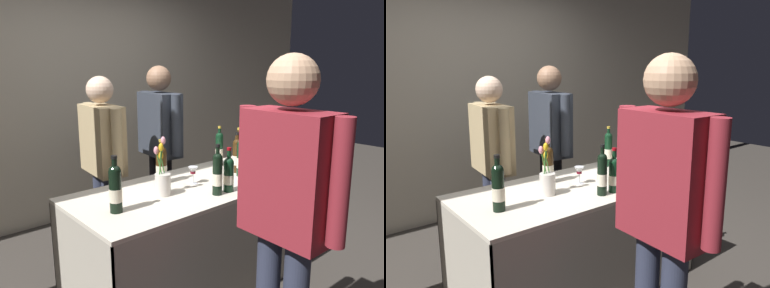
% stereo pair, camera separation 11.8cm
% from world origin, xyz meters
% --- Properties ---
extents(ground_plane, '(12.00, 12.00, 0.00)m').
position_xyz_m(ground_plane, '(0.00, 0.00, 0.00)').
color(ground_plane, '#38332D').
extents(back_partition, '(7.52, 0.12, 3.02)m').
position_xyz_m(back_partition, '(0.00, 1.88, 1.51)').
color(back_partition, '#B2A893').
rests_on(back_partition, ground_plane).
extents(tasting_table, '(1.74, 0.80, 0.79)m').
position_xyz_m(tasting_table, '(0.00, 0.00, 0.55)').
color(tasting_table, beige).
rests_on(tasting_table, ground_plane).
extents(featured_wine_bottle, '(0.07, 0.07, 0.31)m').
position_xyz_m(featured_wine_bottle, '(0.69, 0.18, 0.92)').
color(featured_wine_bottle, '#38230F').
rests_on(featured_wine_bottle, tasting_table).
extents(display_bottle_0, '(0.07, 0.07, 0.34)m').
position_xyz_m(display_bottle_0, '(-0.00, -0.25, 0.93)').
color(display_bottle_0, black).
rests_on(display_bottle_0, tasting_table).
extents(display_bottle_1, '(0.08, 0.08, 0.32)m').
position_xyz_m(display_bottle_1, '(-0.13, 0.18, 0.93)').
color(display_bottle_1, '#38230F').
rests_on(display_bottle_1, tasting_table).
extents(display_bottle_2, '(0.08, 0.08, 0.33)m').
position_xyz_m(display_bottle_2, '(0.73, -0.18, 0.93)').
color(display_bottle_2, '#38230F').
rests_on(display_bottle_2, tasting_table).
extents(display_bottle_3, '(0.07, 0.07, 0.33)m').
position_xyz_m(display_bottle_3, '(0.44, -0.07, 0.93)').
color(display_bottle_3, black).
rests_on(display_bottle_3, tasting_table).
extents(display_bottle_4, '(0.07, 0.07, 0.34)m').
position_xyz_m(display_bottle_4, '(0.53, 0.25, 0.93)').
color(display_bottle_4, black).
rests_on(display_bottle_4, tasting_table).
extents(display_bottle_5, '(0.07, 0.07, 0.29)m').
position_xyz_m(display_bottle_5, '(0.61, -0.29, 0.91)').
color(display_bottle_5, black).
rests_on(display_bottle_5, tasting_table).
extents(display_bottle_6, '(0.07, 0.07, 0.34)m').
position_xyz_m(display_bottle_6, '(-0.65, -0.08, 0.93)').
color(display_bottle_6, black).
rests_on(display_bottle_6, tasting_table).
extents(display_bottle_7, '(0.07, 0.07, 0.30)m').
position_xyz_m(display_bottle_7, '(0.10, -0.26, 0.91)').
color(display_bottle_7, black).
rests_on(display_bottle_7, tasting_table).
extents(display_bottle_8, '(0.07, 0.07, 0.32)m').
position_xyz_m(display_bottle_8, '(0.49, 0.02, 0.93)').
color(display_bottle_8, '#38230F').
rests_on(display_bottle_8, tasting_table).
extents(wine_glass_near_vendor, '(0.08, 0.08, 0.13)m').
position_xyz_m(wine_glass_near_vendor, '(0.63, 0.08, 0.88)').
color(wine_glass_near_vendor, silver).
rests_on(wine_glass_near_vendor, tasting_table).
extents(wine_glass_mid, '(0.07, 0.07, 0.13)m').
position_xyz_m(wine_glass_mid, '(0.03, 0.02, 0.88)').
color(wine_glass_mid, silver).
rests_on(wine_glass_mid, tasting_table).
extents(flower_vase, '(0.10, 0.10, 0.39)m').
position_xyz_m(flower_vase, '(-0.28, -0.02, 0.89)').
color(flower_vase, silver).
rests_on(flower_vase, tasting_table).
extents(vendor_presenter, '(0.25, 0.63, 1.54)m').
position_xyz_m(vendor_presenter, '(-0.28, 0.77, 0.92)').
color(vendor_presenter, '#2D3347').
rests_on(vendor_presenter, ground_plane).
extents(vendor_assistant, '(0.26, 0.63, 1.62)m').
position_xyz_m(vendor_assistant, '(0.33, 0.82, 0.98)').
color(vendor_assistant, black).
rests_on(vendor_assistant, ground_plane).
extents(taster_foreground_right, '(0.23, 0.59, 1.68)m').
position_xyz_m(taster_foreground_right, '(-0.27, -0.96, 1.01)').
color(taster_foreground_right, '#2D3347').
rests_on(taster_foreground_right, ground_plane).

